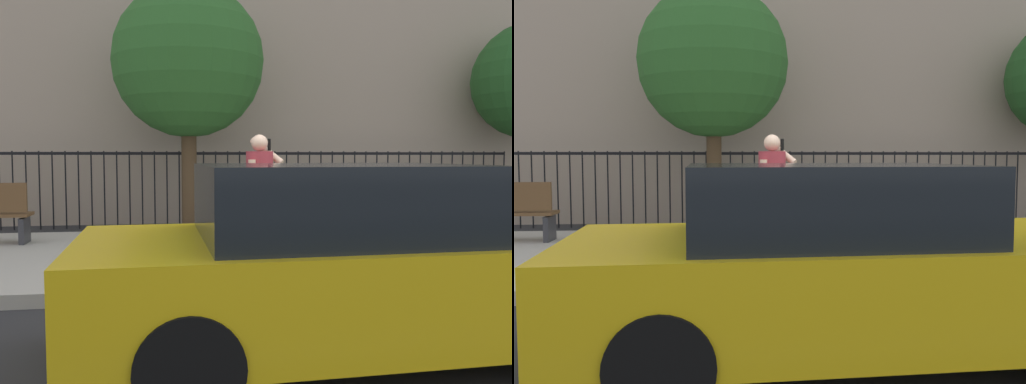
# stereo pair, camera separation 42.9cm
# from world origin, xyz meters

# --- Properties ---
(ground_plane) EXTENTS (60.00, 60.00, 0.00)m
(ground_plane) POSITION_xyz_m (0.00, 0.00, 0.00)
(ground_plane) COLOR #28282B
(sidewalk) EXTENTS (28.00, 4.40, 0.15)m
(sidewalk) POSITION_xyz_m (0.00, 2.20, 0.07)
(sidewalk) COLOR #B2ADA3
(sidewalk) RESTS_ON ground
(iron_fence) EXTENTS (12.03, 0.04, 1.60)m
(iron_fence) POSITION_xyz_m (0.00, 5.90, 1.02)
(iron_fence) COLOR black
(iron_fence) RESTS_ON ground
(taxi_yellow) EXTENTS (4.26, 1.98, 1.45)m
(taxi_yellow) POSITION_xyz_m (-0.13, -1.60, 0.70)
(taxi_yellow) COLOR yellow
(taxi_yellow) RESTS_ON ground
(pedestrian_on_phone) EXTENTS (0.64, 0.71, 1.62)m
(pedestrian_on_phone) POSITION_xyz_m (-0.45, 1.15, 1.09)
(pedestrian_on_phone) COLOR beige
(pedestrian_on_phone) RESTS_ON sidewalk
(street_tree_mid) EXTENTS (2.87, 2.87, 4.72)m
(street_tree_mid) POSITION_xyz_m (-1.22, 4.89, 3.27)
(street_tree_mid) COLOR #4C3823
(street_tree_mid) RESTS_ON ground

